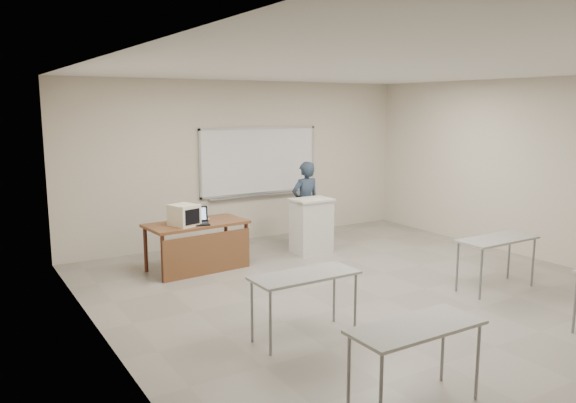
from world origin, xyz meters
TOP-DOWN VIEW (x-y plane):
  - floor at (0.00, 0.00)m, footprint 7.00×8.00m
  - whiteboard at (0.30, 3.97)m, footprint 2.48×0.10m
  - student_desks at (-0.00, -1.35)m, footprint 4.40×2.20m
  - instructor_desk at (-1.58, 2.49)m, footprint 1.54×0.77m
  - podium at (0.52, 2.50)m, footprint 0.68×0.50m
  - crt_monitor at (-1.83, 2.48)m, footprint 0.35×0.40m
  - laptop at (-1.63, 2.48)m, footprint 0.35×0.32m
  - mouse at (-1.37, 2.65)m, footprint 0.10×0.07m
  - keyboard at (0.37, 2.38)m, footprint 0.50×0.25m
  - presenter at (0.73, 3.02)m, footprint 0.57×0.37m

SIDE VIEW (x-z plane):
  - floor at x=0.00m, z-range -0.01..0.00m
  - podium at x=0.52m, z-range 0.00..0.96m
  - instructor_desk at x=-1.58m, z-range 0.18..0.93m
  - student_desks at x=0.00m, z-range 0.31..1.04m
  - mouse at x=-1.37m, z-range 0.75..0.78m
  - presenter at x=0.73m, z-range 0.00..1.54m
  - laptop at x=-1.63m, z-range 0.68..0.94m
  - crt_monitor at x=-1.83m, z-range 0.74..1.08m
  - keyboard at x=0.37m, z-range 0.95..0.98m
  - whiteboard at x=0.30m, z-range 0.83..2.14m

